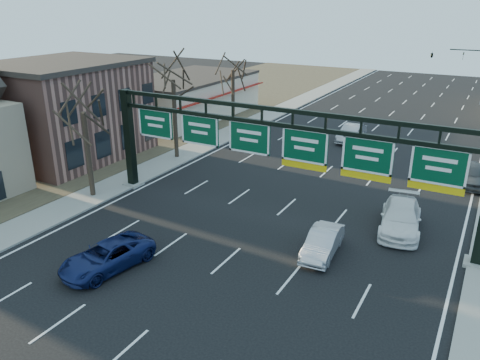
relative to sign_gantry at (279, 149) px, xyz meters
The scene contains 16 objects.
ground 9.24m from the sign_gantry, 91.15° to the right, with size 160.00×160.00×0.00m, color black.
sidewalk_left 18.24m from the sign_gantry, 137.20° to the left, with size 3.00×120.00×0.12m, color gray.
dirt_strip_left 28.25m from the sign_gantry, 154.50° to the left, with size 21.00×120.00×0.06m, color #473D2B.
lane_markings 12.86m from the sign_gantry, 90.76° to the left, with size 21.60×120.00×0.01m, color white.
sign_gantry is the anchor object (origin of this frame).
brick_block 21.87m from the sign_gantry, behind, with size 10.40×12.40×8.30m.
cream_strip 30.24m from the sign_gantry, 135.86° to the left, with size 10.90×18.40×4.70m.
tree_gantry 13.53m from the sign_gantry, 166.97° to the right, with size 3.60×3.60×8.48m.
tree_mid 15.08m from the sign_gantry, 151.63° to the left, with size 3.60×3.60×9.24m.
tree_far 21.57m from the sign_gantry, 127.32° to the left, with size 3.60×3.60×8.86m.
traffic_signal_mast 47.33m from the sign_gantry, 83.29° to the left, with size 10.16×0.54×7.00m.
car_blue_suv 11.60m from the sign_gantry, 118.08° to the right, with size 2.33×5.04×1.40m, color #121C4F.
car_silver_sedan 6.32m from the sign_gantry, 34.78° to the right, with size 1.48×4.23×1.39m, color #AFAFB4.
car_white_wagon 8.42m from the sign_gantry, 17.13° to the left, with size 2.28×5.62×1.63m, color white.
car_grey_far 16.70m from the sign_gantry, 50.51° to the left, with size 1.91×4.74×1.62m, color #434649.
car_silver_distant 20.04m from the sign_gantry, 93.04° to the left, with size 1.70×4.88×1.61m, color #9E9EA2.
Camera 1 is at (11.25, -16.69, 12.99)m, focal length 35.00 mm.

